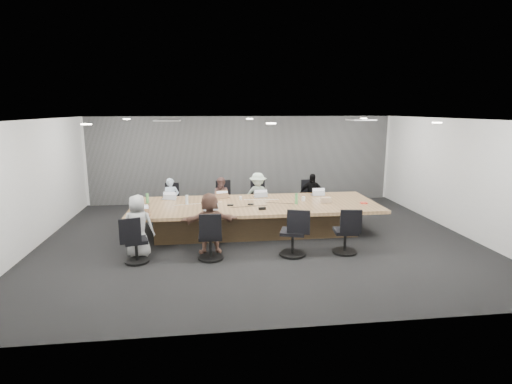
{
  "coord_description": "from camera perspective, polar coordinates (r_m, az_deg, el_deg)",
  "views": [
    {
      "loc": [
        -1.18,
        -9.01,
        3.02
      ],
      "look_at": [
        0.0,
        0.4,
        1.05
      ],
      "focal_mm": 28.0,
      "sensor_mm": 36.0,
      "label": 1
    }
  ],
  "objects": [
    {
      "name": "wall_front",
      "position": [
        5.39,
        5.84,
        -5.81
      ],
      "size": [
        10.0,
        0.0,
        2.8
      ],
      "primitive_type": "cube",
      "rotation": [
        -1.57,
        0.0,
        0.0
      ],
      "color": "silver",
      "rests_on": "ground"
    },
    {
      "name": "person_1",
      "position": [
        11.13,
        -4.83,
        -0.9
      ],
      "size": [
        0.64,
        0.53,
        1.18
      ],
      "primitive_type": "imported",
      "rotation": [
        0.0,
        0.0,
        6.13
      ],
      "color": "brown",
      "rests_on": "ground"
    },
    {
      "name": "mic_left",
      "position": [
        9.64,
        -3.69,
        -1.87
      ],
      "size": [
        0.16,
        0.12,
        0.03
      ],
      "primitive_type": "cube",
      "rotation": [
        0.0,
        0.0,
        -0.17
      ],
      "color": "black",
      "rests_on": "conference_table"
    },
    {
      "name": "curtain",
      "position": [
        13.08,
        -1.92,
        4.62
      ],
      "size": [
        9.8,
        0.04,
        2.8
      ],
      "primitive_type": "cube",
      "color": "#5B5B5B",
      "rests_on": "ground"
    },
    {
      "name": "laptop_0",
      "position": [
        10.6,
        -12.3,
        -0.91
      ],
      "size": [
        0.38,
        0.3,
        0.02
      ],
      "primitive_type": "cube",
      "rotation": [
        0.0,
        0.0,
        2.93
      ],
      "color": "#B2B2B7",
      "rests_on": "conference_table"
    },
    {
      "name": "bottle_clear",
      "position": [
        9.89,
        -9.85,
        -1.08
      ],
      "size": [
        0.09,
        0.09,
        0.23
      ],
      "primitive_type": "cylinder",
      "rotation": [
        0.0,
        0.0,
        0.43
      ],
      "color": "silver",
      "rests_on": "conference_table"
    },
    {
      "name": "person_4",
      "position": [
        8.61,
        -16.49,
        -4.68
      ],
      "size": [
        0.68,
        0.48,
        1.31
      ],
      "primitive_type": "imported",
      "rotation": [
        0.0,
        0.0,
        3.04
      ],
      "color": "#A4A4A4",
      "rests_on": "ground"
    },
    {
      "name": "cup_white_near",
      "position": [
        10.17,
        6.8,
        -0.98
      ],
      "size": [
        0.1,
        0.1,
        0.11
      ],
      "primitive_type": "cylinder",
      "rotation": [
        0.0,
        0.0,
        -0.08
      ],
      "color": "white",
      "rests_on": "conference_table"
    },
    {
      "name": "chair_6",
      "position": [
        8.41,
        5.27,
        -6.25
      ],
      "size": [
        0.73,
        0.73,
        0.86
      ],
      "primitive_type": null,
      "rotation": [
        0.0,
        0.0,
        -0.31
      ],
      "color": "black",
      "rests_on": "ground"
    },
    {
      "name": "snack_packet",
      "position": [
        10.18,
        15.15,
        -1.51
      ],
      "size": [
        0.18,
        0.14,
        0.04
      ],
      "primitive_type": "cube",
      "rotation": [
        0.0,
        0.0,
        -0.21
      ],
      "color": "#E54230",
      "rests_on": "conference_table"
    },
    {
      "name": "bottle_green_left",
      "position": [
        10.21,
        -15.26,
        -0.88
      ],
      "size": [
        0.09,
        0.09,
        0.25
      ],
      "primitive_type": "cylinder",
      "rotation": [
        0.0,
        0.0,
        -0.38
      ],
      "color": "#48904E",
      "rests_on": "conference_table"
    },
    {
      "name": "mug_brown",
      "position": [
        9.48,
        -15.88,
        -2.34
      ],
      "size": [
        0.1,
        0.1,
        0.1
      ],
      "primitive_type": "cylinder",
      "rotation": [
        0.0,
        0.0,
        0.42
      ],
      "color": "brown",
      "rests_on": "conference_table"
    },
    {
      "name": "chair_1",
      "position": [
        11.52,
        -4.89,
        -1.45
      ],
      "size": [
        0.64,
        0.64,
        0.8
      ],
      "primitive_type": null,
      "rotation": [
        0.0,
        0.0,
        3.36
      ],
      "color": "black",
      "rests_on": "ground"
    },
    {
      "name": "wall_left",
      "position": [
        9.92,
        -29.69,
        0.78
      ],
      "size": [
        0.0,
        8.0,
        2.8
      ],
      "primitive_type": "cube",
      "rotation": [
        1.57,
        0.0,
        1.57
      ],
      "color": "silver",
      "rests_on": "ground"
    },
    {
      "name": "wall_back",
      "position": [
        13.16,
        -1.95,
        4.66
      ],
      "size": [
        10.0,
        0.0,
        2.8
      ],
      "primitive_type": "cube",
      "rotation": [
        1.57,
        0.0,
        0.0
      ],
      "color": "silver",
      "rests_on": "ground"
    },
    {
      "name": "laptop_5",
      "position": [
        9.0,
        -6.65,
        -2.96
      ],
      "size": [
        0.38,
        0.29,
        0.02
      ],
      "primitive_type": "cube",
      "rotation": [
        0.0,
        0.0,
        0.15
      ],
      "color": "#B2B2B7",
      "rests_on": "conference_table"
    },
    {
      "name": "bottle_green_right",
      "position": [
        9.81,
        5.79,
        -0.97
      ],
      "size": [
        0.09,
        0.09,
        0.27
      ],
      "primitive_type": "cylinder",
      "rotation": [
        0.0,
        0.0,
        0.17
      ],
      "color": "#48904E",
      "rests_on": "conference_table"
    },
    {
      "name": "chair_2",
      "position": [
        11.6,
        0.04,
        -1.31
      ],
      "size": [
        0.68,
        0.68,
        0.8
      ],
      "primitive_type": null,
      "rotation": [
        0.0,
        0.0,
        3.46
      ],
      "color": "black",
      "rests_on": "ground"
    },
    {
      "name": "cup_white_far",
      "position": [
        10.25,
        -2.21,
        -0.87
      ],
      "size": [
        0.08,
        0.08,
        0.09
      ],
      "primitive_type": "cylinder",
      "rotation": [
        0.0,
        0.0,
        0.12
      ],
      "color": "white",
      "rests_on": "conference_table"
    },
    {
      "name": "mic_right",
      "position": [
        9.7,
        -0.76,
        -1.77
      ],
      "size": [
        0.16,
        0.13,
        0.03
      ],
      "primitive_type": "cube",
      "rotation": [
        0.0,
        0.0,
        -0.37
      ],
      "color": "black",
      "rests_on": "conference_table"
    },
    {
      "name": "person_2",
      "position": [
        11.2,
        0.27,
        -0.5
      ],
      "size": [
        0.92,
        0.65,
        1.29
      ],
      "primitive_type": "imported",
      "rotation": [
        0.0,
        0.0,
        6.06
      ],
      "color": "#A6BCAA",
      "rests_on": "ground"
    },
    {
      "name": "chair_5",
      "position": [
        8.23,
        -6.53,
        -6.85
      ],
      "size": [
        0.56,
        0.56,
        0.81
      ],
      "primitive_type": null,
      "rotation": [
        0.0,
        0.0,
        -0.02
      ],
      "color": "black",
      "rests_on": "ground"
    },
    {
      "name": "chair_3",
      "position": [
        11.89,
        7.48,
        -1.22
      ],
      "size": [
        0.56,
        0.56,
        0.75
      ],
      "primitive_type": null,
      "rotation": [
        0.0,
        0.0,
        3.27
      ],
      "color": "black",
      "rests_on": "ground"
    },
    {
      "name": "wall_right",
      "position": [
        11.04,
        27.01,
        2.01
      ],
      "size": [
        0.0,
        8.0,
        2.8
      ],
      "primitive_type": "cube",
      "rotation": [
        1.57,
        0.0,
        -1.57
      ],
      "color": "silver",
      "rests_on": "ground"
    },
    {
      "name": "stapler",
      "position": [
        9.22,
        0.88,
        -2.37
      ],
      "size": [
        0.18,
        0.07,
        0.06
      ],
      "primitive_type": "cube",
      "rotation": [
        0.0,
        0.0,
        0.15
      ],
      "color": "black",
      "rests_on": "conference_table"
    },
    {
      "name": "conference_table",
      "position": [
        9.93,
        -0.07,
        -3.55
      ],
      "size": [
        6.0,
        2.2,
        0.74
      ],
      "color": "#4A3621",
      "rests_on": "ground"
    },
    {
      "name": "laptop_3",
      "position": [
        10.96,
        8.7,
        -0.36
      ],
      "size": [
        0.34,
        0.24,
        0.02
      ],
      "primitive_type": "cube",
      "rotation": [
        0.0,
        0.0,
        3.16
      ],
      "color": "#B2B2B7",
      "rests_on": "conference_table"
    },
    {
      "name": "chair_0",
      "position": [
        11.56,
        -11.84,
        -1.8
      ],
      "size": [
        0.52,
        0.52,
        0.73
      ],
      "primitive_type": null,
      "rotation": [
        0.0,
        0.0,
        3.08
      ],
      "color": "black",
      "rests_on": "ground"
    },
    {
      "name": "person_3",
      "position": [
        11.51,
        7.94,
        -0.42
      ],
      "size": [
        0.77,
        0.43,
        1.24
      ],
      "primitive_type": "imported",
      "rotation": [
        0.0,
        0.0,
        6.1
      ],
      "color": "black",
      "rests_on": "ground"
    },
    {
      "name": "chair_7",
      "position": [
        8.73,
        12.63,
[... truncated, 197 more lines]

